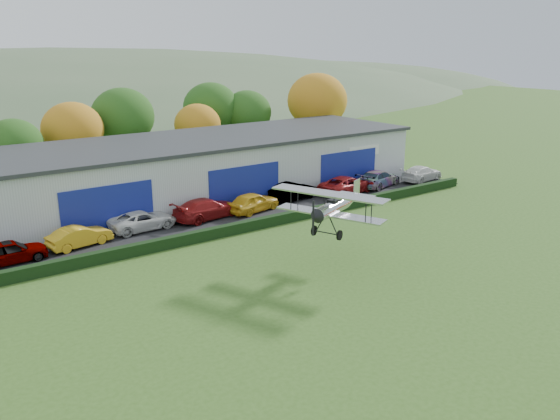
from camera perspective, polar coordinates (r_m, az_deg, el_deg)
ground at (r=30.51m, az=10.91°, el=-10.53°), size 300.00×300.00×0.00m
apron at (r=47.68m, az=-4.93°, el=-0.27°), size 48.00×9.00×0.05m
hedge at (r=43.69m, az=-1.72°, el=-1.27°), size 46.00×0.60×0.80m
hangar at (r=53.89m, az=-6.99°, el=4.51°), size 40.60×12.60×5.30m
tree_belt at (r=63.15m, az=-16.04°, el=8.46°), size 75.70×13.22×10.12m
car_0 at (r=40.38m, az=-25.54°, el=-3.81°), size 4.62×2.02×1.55m
car_1 at (r=41.81m, az=-19.51°, el=-2.52°), size 4.65×2.37×1.46m
car_2 at (r=44.24m, az=-13.61°, el=-1.02°), size 5.25×2.62×1.43m
car_3 at (r=45.99m, az=-7.42°, el=0.15°), size 6.10×3.31×1.68m
car_4 at (r=47.58m, az=-2.72°, el=0.81°), size 5.18×2.98×1.66m
car_5 at (r=51.13m, az=1.37°, el=1.91°), size 5.13×2.51×1.62m
car_6 at (r=53.68m, az=6.67°, el=2.53°), size 6.39×3.83×1.66m
car_7 at (r=56.76m, az=9.87°, el=3.15°), size 6.06×3.67×1.64m
car_8 at (r=60.16m, az=14.05°, el=3.60°), size 5.55×2.89×1.54m
biplane at (r=35.61m, az=5.62°, el=0.51°), size 6.64×7.36×2.81m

